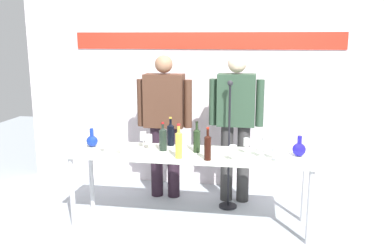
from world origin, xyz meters
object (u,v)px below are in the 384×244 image
Objects in this scene: wine_bottle_4 at (179,143)px; wine_glass_left_1 at (143,136)px; presenter_left at (165,117)px; wine_glass_left_0 at (105,141)px; decanter_blue_left at (92,140)px; decanter_blue_right at (299,149)px; presenter_right at (236,119)px; wine_bottle_1 at (171,134)px; wine_bottle_3 at (163,138)px; wine_glass_right_1 at (266,142)px; wine_glass_left_3 at (149,139)px; wine_glass_right_2 at (277,150)px; display_table at (190,158)px; wine_glass_right_5 at (233,149)px; microphone_stand at (229,167)px; wine_glass_right_3 at (261,146)px; wine_glass_right_4 at (246,142)px; wine_glass_right_0 at (275,147)px; wine_bottle_0 at (197,139)px; wine_glass_left_2 at (120,143)px; wine_bottle_2 at (208,146)px.

wine_bottle_4 is 0.54m from wine_glass_left_1.
presenter_left is 10.37× the size of wine_glass_left_0.
decanter_blue_left is 0.98× the size of decanter_blue_right.
presenter_right reaches higher than wine_bottle_1.
wine_glass_right_1 is (1.00, 0.06, -0.01)m from wine_bottle_3.
wine_glass_left_3 is 1.27m from wine_glass_right_2.
display_table is at bearing -173.38° from wine_glass_right_1.
microphone_stand is (-0.09, 0.67, -0.39)m from wine_glass_right_5.
wine_bottle_3 reaches higher than wine_glass_right_1.
decanter_blue_left reaches higher than wine_glass_right_2.
wine_glass_left_3 is (-0.15, 0.02, -0.02)m from wine_bottle_3.
decanter_blue_right is at bearing 2.35° from display_table.
decanter_blue_left is 1.30× the size of wine_glass_right_3.
wine_glass_left_3 is at bearing 171.35° from wine_bottle_3.
wine_glass_left_1 is 1.05× the size of wine_glass_right_4.
presenter_right is at bearing 118.39° from wine_glass_right_1.
wine_bottle_3 is 1.90× the size of wine_glass_left_3.
wine_glass_right_5 is (0.67, -0.43, -0.02)m from wine_bottle_1.
display_table is at bearing -120.94° from presenter_right.
wine_glass_right_4 is (0.14, -0.64, -0.10)m from presenter_right.
wine_glass_right_3 is at bearing -33.28° from presenter_left.
decanter_blue_right is at bearing -7.62° from wine_glass_right_1.
wine_bottle_3 is 0.96m from wine_glass_right_3.
wine_glass_right_2 is at bearing -64.17° from presenter_right.
wine_glass_right_0 reaches higher than wine_glass_left_3.
display_table is 0.84m from presenter_right.
wine_glass_right_1 is 1.12× the size of wine_glass_right_5.
wine_glass_right_4 is (1.05, -0.06, -0.00)m from wine_glass_left_1.
wine_glass_left_0 is 1.56m from wine_glass_right_1.
wine_glass_left_0 is 1.00× the size of wine_glass_right_1.
wine_glass_left_1 is at bearing 140.96° from wine_glass_left_3.
wine_bottle_0 reaches higher than decanter_blue_right.
wine_glass_right_2 is at bearing -35.06° from presenter_left.
display_table is 15.84× the size of wine_glass_left_3.
wine_glass_right_4 is (-0.26, 0.14, -0.00)m from wine_glass_right_0.
wine_glass_left_0 is 1.04× the size of wine_glass_right_4.
wine_glass_left_1 is at bearing -156.87° from microphone_stand.
wine_glass_right_2 is (0.89, 0.02, -0.03)m from wine_bottle_4.
wine_glass_left_3 reaches higher than wine_glass_right_3.
wine_bottle_1 is 1.14m from wine_glass_right_2.
presenter_left is at bearing 111.07° from wine_bottle_4.
wine_glass_left_2 is 1.02× the size of wine_glass_right_2.
wine_glass_left_1 is at bearing 176.76° from wine_glass_right_4.
wine_bottle_0 reaches higher than display_table.
decanter_blue_right reaches higher than wine_glass_left_0.
microphone_stand reaches higher than wine_bottle_2.
wine_bottle_4 is 0.77m from wine_glass_right_3.
presenter_left is 0.93m from microphone_stand.
wine_glass_right_0 is (1.84, -0.14, 0.05)m from decanter_blue_left.
presenter_left reaches higher than wine_bottle_0.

